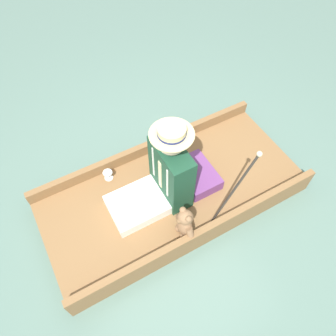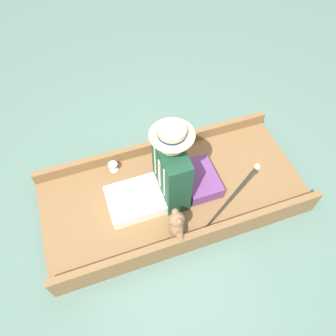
# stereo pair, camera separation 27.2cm
# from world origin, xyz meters

# --- Properties ---
(ground_plane) EXTENTS (16.00, 16.00, 0.00)m
(ground_plane) POSITION_xyz_m (0.00, 0.00, 0.00)
(ground_plane) COLOR slate
(punt_boat) EXTENTS (1.11, 2.43, 0.28)m
(punt_boat) POSITION_xyz_m (0.00, 0.00, 0.09)
(punt_boat) COLOR brown
(punt_boat) RESTS_ON ground_plane
(seat_cushion) EXTENTS (0.44, 0.31, 0.13)m
(seat_cushion) POSITION_xyz_m (0.00, -0.26, 0.22)
(seat_cushion) COLOR #6B3875
(seat_cushion) RESTS_ON punt_boat
(seated_person) EXTENTS (0.45, 0.76, 0.88)m
(seated_person) POSITION_xyz_m (-0.01, 0.10, 0.49)
(seated_person) COLOR white
(seated_person) RESTS_ON punt_boat
(teddy_bear) EXTENTS (0.25, 0.14, 0.35)m
(teddy_bear) POSITION_xyz_m (-0.42, 0.12, 0.32)
(teddy_bear) COLOR #846042
(teddy_bear) RESTS_ON punt_boat
(wine_glass) EXTENTS (0.09, 0.09, 0.09)m
(wine_glass) POSITION_xyz_m (0.42, 0.47, 0.22)
(wine_glass) COLOR silver
(wine_glass) RESTS_ON punt_boat
(walking_cane) EXTENTS (0.04, 0.34, 0.81)m
(walking_cane) POSITION_xyz_m (-0.45, -0.32, 0.63)
(walking_cane) COLOR #2D2823
(walking_cane) RESTS_ON punt_boat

